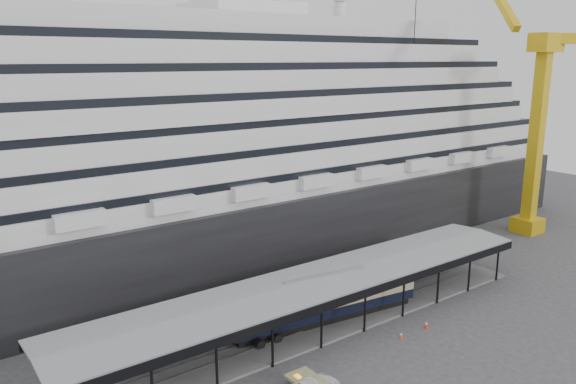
% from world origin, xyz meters
% --- Properties ---
extents(ground, '(200.00, 200.00, 0.00)m').
position_xyz_m(ground, '(0.00, 0.00, 0.00)').
color(ground, '#39393B').
rests_on(ground, ground).
extents(cruise_ship, '(130.00, 30.00, 43.90)m').
position_xyz_m(cruise_ship, '(0.05, 32.00, 18.35)').
color(cruise_ship, black).
rests_on(cruise_ship, ground).
extents(platform_canopy, '(56.00, 9.18, 5.30)m').
position_xyz_m(platform_canopy, '(0.00, 5.00, 2.36)').
color(platform_canopy, slate).
rests_on(platform_canopy, ground).
extents(crane_yellow, '(23.83, 18.78, 47.60)m').
position_xyz_m(crane_yellow, '(47.06, 10.54, 19.96)').
color(crane_yellow, gold).
rests_on(crane_yellow, ground).
extents(pullman_carriage, '(22.30, 5.66, 21.71)m').
position_xyz_m(pullman_carriage, '(0.97, 5.00, 2.64)').
color(pullman_carriage, black).
rests_on(pullman_carriage, ground).
extents(traffic_cone_left, '(0.44, 0.44, 0.80)m').
position_xyz_m(traffic_cone_left, '(-8.06, -1.70, 0.40)').
color(traffic_cone_left, '#F14B0D').
rests_on(traffic_cone_left, ground).
extents(traffic_cone_mid, '(0.37, 0.37, 0.67)m').
position_xyz_m(traffic_cone_mid, '(4.87, -2.34, 0.33)').
color(traffic_cone_mid, '#F8450D').
rests_on(traffic_cone_mid, ground).
extents(traffic_cone_right, '(0.49, 0.49, 0.82)m').
position_xyz_m(traffic_cone_right, '(8.62, -2.43, 0.40)').
color(traffic_cone_right, red).
rests_on(traffic_cone_right, ground).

